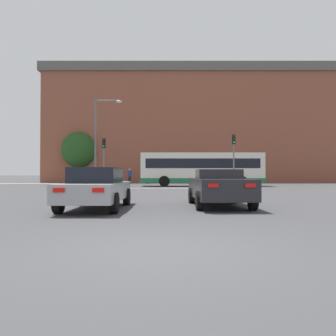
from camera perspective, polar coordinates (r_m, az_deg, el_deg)
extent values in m
plane|color=#3D3D3F|center=(5.33, -0.73, -14.10)|extent=(400.00, 400.00, 0.00)
cube|color=silver|center=(26.84, 0.01, -3.55)|extent=(8.60, 0.30, 0.01)
cube|color=gray|center=(39.38, 0.07, -2.72)|extent=(69.56, 2.50, 0.01)
cube|color=brown|center=(49.84, 3.60, 6.13)|extent=(39.38, 13.29, 14.74)
cube|color=#5B5954|center=(51.44, 3.59, 14.98)|extent=(40.17, 13.82, 1.22)
cube|color=brown|center=(55.19, -13.60, 15.53)|extent=(0.90, 0.90, 1.80)
cube|color=brown|center=(53.39, -5.67, 16.08)|extent=(0.90, 0.90, 1.80)
cube|color=brown|center=(52.44, 3.85, 16.39)|extent=(0.90, 0.90, 1.80)
cube|color=brown|center=(55.40, 11.99, 15.46)|extent=(0.90, 0.90, 1.80)
cube|color=brown|center=(55.65, 20.78, 15.42)|extent=(0.90, 0.90, 1.80)
cube|color=#9E9EA3|center=(11.50, -12.13, -3.95)|extent=(1.81, 4.37, 0.58)
cube|color=black|center=(11.44, -12.16, -1.23)|extent=(1.54, 1.97, 0.52)
cylinder|color=black|center=(13.02, -14.43, -4.86)|extent=(0.23, 0.64, 0.64)
cylinder|color=black|center=(12.68, -7.01, -4.99)|extent=(0.23, 0.64, 0.64)
cylinder|color=black|center=(10.46, -18.35, -5.81)|extent=(0.23, 0.64, 0.64)
cylinder|color=black|center=(10.03, -9.14, -6.05)|extent=(0.23, 0.64, 0.64)
cube|color=red|center=(9.53, -18.31, -3.67)|extent=(0.32, 0.05, 0.12)
cube|color=red|center=(9.23, -11.88, -3.79)|extent=(0.32, 0.05, 0.12)
cube|color=#232328|center=(12.24, 9.04, -3.48)|extent=(1.95, 4.29, 0.71)
cube|color=#232328|center=(12.33, 8.95, -1.03)|extent=(1.61, 1.32, 0.34)
cylinder|color=black|center=(13.44, 4.32, -4.77)|extent=(0.24, 0.65, 0.64)
cylinder|color=black|center=(13.72, 11.68, -4.67)|extent=(0.24, 0.65, 0.64)
cylinder|color=black|center=(10.83, 5.70, -5.69)|extent=(0.24, 0.65, 0.64)
cylinder|color=black|center=(11.18, 14.74, -5.51)|extent=(0.24, 0.65, 0.64)
cube|color=red|center=(10.02, 8.05, -3.03)|extent=(0.32, 0.06, 0.12)
cube|color=red|center=(10.27, 14.34, -2.96)|extent=(0.32, 0.06, 0.12)
cube|color=silver|center=(31.48, 6.06, 0.02)|extent=(11.51, 2.47, 2.80)
cube|color=#1E7042|center=(31.49, 6.06, -2.13)|extent=(11.53, 2.49, 0.44)
cube|color=black|center=(31.49, 6.06, 0.75)|extent=(10.59, 2.50, 0.90)
cylinder|color=black|center=(30.14, -0.47, -2.32)|extent=(1.00, 0.28, 1.00)
cylinder|color=black|center=(32.51, -0.42, -2.22)|extent=(1.00, 0.28, 1.00)
cylinder|color=black|center=(30.89, 12.89, -2.26)|extent=(1.00, 0.28, 1.00)
cylinder|color=black|center=(33.21, 11.99, -2.17)|extent=(1.00, 0.28, 1.00)
cylinder|color=slate|center=(28.12, -10.94, 0.02)|extent=(0.12, 0.12, 3.37)
cube|color=black|center=(28.23, -10.93, 4.26)|extent=(0.26, 0.20, 0.80)
sphere|color=black|center=(28.13, -10.97, 4.80)|extent=(0.17, 0.17, 0.17)
sphere|color=black|center=(28.11, -10.98, 4.28)|extent=(0.17, 0.17, 0.17)
sphere|color=#1ED14C|center=(28.08, -10.98, 3.76)|extent=(0.17, 0.17, 0.17)
cylinder|color=slate|center=(27.82, 11.57, 0.33)|extent=(0.12, 0.12, 3.67)
cube|color=black|center=(27.96, 11.56, 4.92)|extent=(0.26, 0.20, 0.80)
sphere|color=black|center=(27.86, 11.61, 5.47)|extent=(0.17, 0.17, 0.17)
sphere|color=black|center=(27.83, 11.61, 4.94)|extent=(0.17, 0.17, 0.17)
sphere|color=#1ED14C|center=(27.80, 11.61, 4.42)|extent=(0.17, 0.17, 0.17)
cylinder|color=slate|center=(28.74, -12.33, 4.25)|extent=(0.16, 0.16, 7.63)
cylinder|color=slate|center=(29.10, -10.34, 11.48)|extent=(2.01, 0.10, 0.10)
ellipsoid|color=#B2B2B7|center=(28.92, -8.35, 11.35)|extent=(0.50, 0.36, 0.22)
cylinder|color=black|center=(40.05, 0.08, -2.07)|extent=(0.13, 0.13, 0.88)
cylinder|color=black|center=(39.91, 0.23, -2.08)|extent=(0.13, 0.13, 0.88)
cube|color=#B21E23|center=(39.97, 0.15, -0.95)|extent=(0.42, 0.45, 0.69)
sphere|color=tan|center=(39.98, 0.15, -0.27)|extent=(0.26, 0.26, 0.26)
cylinder|color=black|center=(39.71, -6.40, -2.08)|extent=(0.13, 0.13, 0.87)
cylinder|color=black|center=(39.79, -6.61, -2.08)|extent=(0.13, 0.13, 0.87)
cube|color=navy|center=(39.74, -6.50, -0.96)|extent=(0.45, 0.35, 0.69)
sphere|color=tan|center=(39.74, -6.50, -0.28)|extent=(0.26, 0.26, 0.26)
cylinder|color=black|center=(38.76, -3.57, -2.20)|extent=(0.13, 0.13, 0.76)
cylinder|color=black|center=(38.71, -3.33, -2.20)|extent=(0.13, 0.13, 0.76)
cube|color=tan|center=(38.73, -3.45, -1.19)|extent=(0.43, 0.29, 0.60)
sphere|color=tan|center=(38.73, -3.45, -0.58)|extent=(0.23, 0.23, 0.23)
cylinder|color=#4C3823|center=(44.29, -15.06, -0.93)|extent=(0.36, 0.36, 2.42)
ellipsoid|color=#234C1E|center=(44.40, -15.05, 3.07)|extent=(4.45, 4.45, 4.68)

